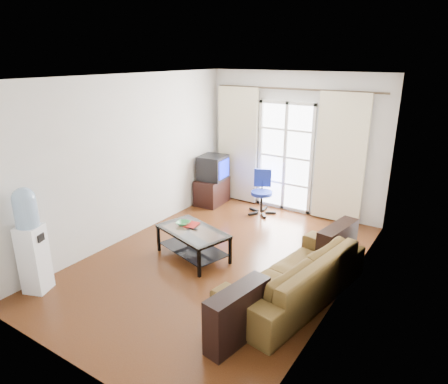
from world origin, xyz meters
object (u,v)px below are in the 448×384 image
Objects in this scene: coffee_table at (193,240)px; task_chair at (262,201)px; tv_stand at (212,191)px; water_cooler at (31,239)px; sofa at (295,275)px; crt_tv at (212,167)px.

coffee_table is 1.46× the size of task_chair.
water_cooler is (-0.07, -3.97, 0.49)m from tv_stand.
task_chair is at bearing -0.11° from tv_stand.
coffee_table is 2.39m from tv_stand.
tv_stand is at bearing 117.61° from coffee_table.
water_cooler is at bearing -94.94° from tv_stand.
sofa is 3.91× the size of crt_tv.
crt_tv is 0.42× the size of water_cooler.
crt_tv is at bearing 68.14° from water_cooler.
crt_tv reaches higher than tv_stand.
sofa is 3.68m from crt_tv.
crt_tv is at bearing 92.02° from tv_stand.
tv_stand reaches higher than coffee_table.
tv_stand is 0.85× the size of task_chair.
crt_tv is 3.98m from water_cooler.
sofa is 2.91m from task_chair.
water_cooler reaches higher than crt_tv.
crt_tv is 0.70× the size of task_chair.
task_chair is at bearing 52.60° from water_cooler.
coffee_table is at bearing -66.32° from tv_stand.
crt_tv is (-1.11, 2.13, 0.49)m from coffee_table.
task_chair reaches higher than coffee_table.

